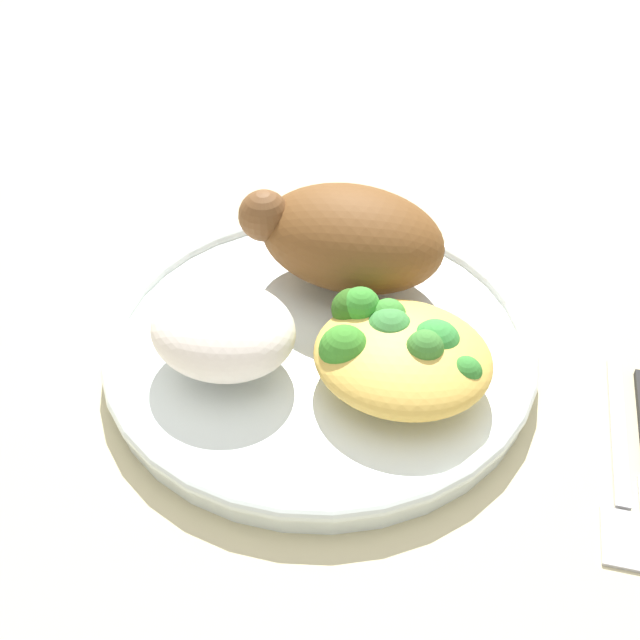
% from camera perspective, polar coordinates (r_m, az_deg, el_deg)
% --- Properties ---
extents(ground_plane, '(2.00, 2.00, 0.00)m').
position_cam_1_polar(ground_plane, '(0.48, -0.00, -2.65)').
color(ground_plane, '#C7BC92').
extents(plate, '(0.26, 0.26, 0.02)m').
position_cam_1_polar(plate, '(0.47, -0.00, -1.75)').
color(plate, white).
rests_on(plate, ground_plane).
extents(roasted_chicken, '(0.13, 0.08, 0.06)m').
position_cam_1_polar(roasted_chicken, '(0.49, 1.61, 6.25)').
color(roasted_chicken, brown).
rests_on(roasted_chicken, plate).
extents(rice_pile, '(0.08, 0.07, 0.04)m').
position_cam_1_polar(rice_pile, '(0.44, -7.17, -0.73)').
color(rice_pile, white).
rests_on(rice_pile, plate).
extents(mac_cheese_with_broccoli, '(0.10, 0.09, 0.04)m').
position_cam_1_polar(mac_cheese_with_broccoli, '(0.43, 5.81, -2.22)').
color(mac_cheese_with_broccoli, '#E6BA53').
rests_on(mac_cheese_with_broccoli, plate).
extents(fork, '(0.03, 0.14, 0.01)m').
position_cam_1_polar(fork, '(0.45, 21.29, -10.05)').
color(fork, '#B2B2B7').
rests_on(fork, ground_plane).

